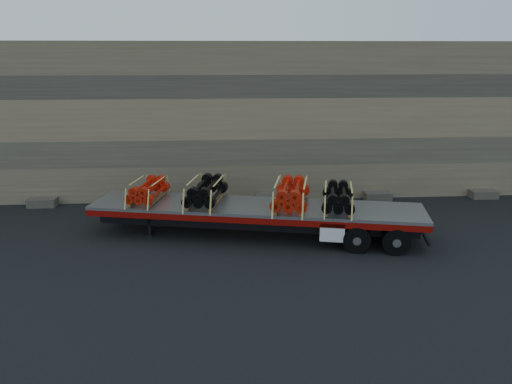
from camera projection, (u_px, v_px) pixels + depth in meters
ground at (226, 241)px, 17.95m from camera, size 120.00×120.00×0.00m
rock_wall at (223, 120)px, 23.24m from camera, size 44.00×3.00×7.00m
trailer at (256, 221)px, 18.23m from camera, size 12.22×4.80×1.20m
bundle_front at (148, 191)px, 18.54m from camera, size 1.44×2.23×0.73m
bundle_midfront at (206, 192)px, 18.22m from camera, size 1.64×2.54×0.83m
bundle_midrear at (291, 195)px, 17.77m from camera, size 1.71×2.65×0.87m
bundle_rear at (338, 198)px, 17.55m from camera, size 1.53×2.36×0.77m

